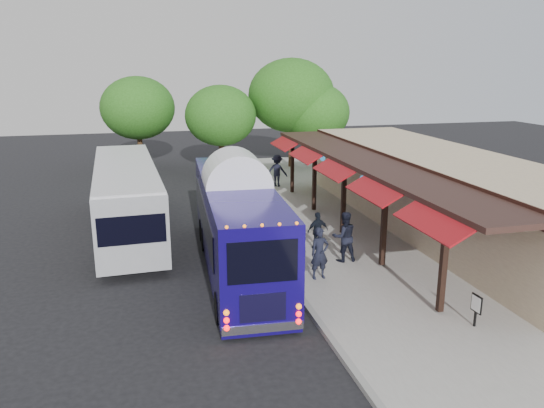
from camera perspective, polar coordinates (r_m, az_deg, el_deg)
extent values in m
plane|color=black|center=(19.28, 1.41, -8.13)|extent=(90.00, 90.00, 0.00)
cube|color=#9E9B93|center=(24.42, 10.23, -3.16)|extent=(10.00, 40.00, 0.15)
cube|color=gray|center=(22.88, -1.17, -4.15)|extent=(0.20, 40.00, 0.16)
cube|color=tan|center=(25.58, 17.58, 1.22)|extent=(5.00, 20.00, 3.60)
cube|color=black|center=(24.06, 12.72, 4.37)|extent=(0.06, 20.00, 0.60)
cube|color=#331E19|center=(23.58, 10.38, 4.53)|extent=(2.60, 20.00, 0.18)
cube|color=black|center=(16.67, 17.98, -5.98)|extent=(0.18, 0.18, 3.16)
cube|color=maroon|center=(16.03, 17.06, -1.66)|extent=(1.00, 3.20, 0.57)
cube|color=black|center=(19.96, 11.96, -2.13)|extent=(0.18, 0.18, 3.16)
cube|color=maroon|center=(19.43, 11.03, 1.56)|extent=(1.00, 3.20, 0.57)
cube|color=black|center=(23.47, 7.71, 0.61)|extent=(0.18, 0.18, 3.16)
cube|color=maroon|center=(23.03, 6.83, 3.80)|extent=(1.00, 3.20, 0.57)
cube|color=black|center=(27.12, 4.58, 2.63)|extent=(0.18, 0.18, 3.16)
cube|color=maroon|center=(26.74, 3.76, 5.40)|extent=(1.00, 3.20, 0.57)
cube|color=black|center=(30.86, 2.20, 4.16)|extent=(0.18, 0.18, 3.16)
cube|color=maroon|center=(30.52, 1.44, 6.61)|extent=(1.00, 3.20, 0.57)
sphere|color=#1C669D|center=(18.17, 16.07, -0.55)|extent=(0.26, 0.26, 0.26)
sphere|color=#1C669D|center=(22.50, 9.74, 2.72)|extent=(0.26, 0.26, 0.26)
sphere|color=#1C669D|center=(27.05, 5.47, 4.90)|extent=(0.26, 0.26, 0.26)
cube|color=#140865|center=(19.71, -3.80, -1.83)|extent=(3.00, 11.24, 2.92)
cube|color=#140865|center=(20.23, -3.73, -6.17)|extent=(2.95, 11.13, 0.32)
ellipsoid|color=white|center=(19.35, -3.88, 2.26)|extent=(2.99, 11.02, 0.52)
cube|color=black|center=(14.40, 0.25, -6.16)|extent=(1.94, 0.14, 1.21)
cube|color=silver|center=(15.27, 0.18, -13.00)|extent=(2.32, 0.30, 0.26)
sphere|color=#FF0C0C|center=(14.90, -3.61, -12.75)|extent=(0.17, 0.17, 0.17)
sphere|color=#FF0C0C|center=(15.35, 4.02, -11.88)|extent=(0.17, 0.17, 0.17)
cylinder|color=black|center=(16.16, -4.72, -11.05)|extent=(0.33, 0.98, 0.96)
cylinder|color=black|center=(16.60, 2.70, -10.28)|extent=(0.33, 0.98, 0.96)
cylinder|color=black|center=(23.35, -7.94, -2.85)|extent=(0.33, 0.98, 0.96)
cylinder|color=black|center=(23.66, -2.78, -2.48)|extent=(0.33, 0.98, 0.96)
cube|color=#94979C|center=(24.74, -15.37, 0.79)|extent=(3.10, 12.03, 2.75)
cube|color=black|center=(24.76, -18.43, 1.12)|extent=(0.46, 10.14, 1.04)
cube|color=black|center=(24.69, -12.38, 1.50)|extent=(0.46, 10.14, 1.04)
cube|color=silver|center=(24.45, -15.60, 4.01)|extent=(3.04, 11.79, 0.10)
cylinder|color=black|center=(21.16, -18.51, -5.35)|extent=(0.33, 1.01, 1.00)
cylinder|color=black|center=(21.08, -12.02, -4.96)|extent=(0.33, 1.01, 1.00)
cylinder|color=black|center=(28.57, -17.51, -0.09)|extent=(0.33, 1.01, 1.00)
cylinder|color=black|center=(28.51, -12.73, 0.21)|extent=(0.33, 1.01, 1.00)
imported|color=black|center=(18.75, 5.15, -5.31)|extent=(0.72, 0.50, 1.86)
imported|color=black|center=(20.47, 7.77, -3.49)|extent=(0.97, 0.76, 1.96)
imported|color=black|center=(21.73, 4.95, -2.88)|extent=(0.95, 0.49, 1.56)
imported|color=black|center=(32.78, 0.56, 3.61)|extent=(1.47, 1.30, 1.97)
cube|color=black|center=(16.64, 21.08, -10.67)|extent=(0.06, 0.06, 0.98)
cube|color=black|center=(16.54, 21.15, -9.97)|extent=(0.06, 0.45, 0.53)
cube|color=white|center=(16.53, 21.07, -9.98)|extent=(0.03, 0.37, 0.44)
cylinder|color=#382314|center=(36.87, -5.45, 5.22)|extent=(0.36, 0.36, 2.80)
ellipsoid|color=#225A16|center=(36.51, -5.56, 9.45)|extent=(4.83, 4.83, 4.10)
cylinder|color=#382314|center=(39.24, 2.05, 6.46)|extent=(0.36, 0.36, 3.60)
ellipsoid|color=#225A16|center=(38.88, 2.10, 11.59)|extent=(6.21, 6.21, 5.28)
cylinder|color=#382314|center=(38.86, 4.64, 5.75)|extent=(0.36, 0.36, 2.81)
ellipsoid|color=#225A16|center=(38.52, 4.73, 9.79)|extent=(4.86, 4.86, 4.13)
cylinder|color=#382314|center=(39.77, -13.98, 5.73)|extent=(0.36, 0.36, 3.03)
ellipsoid|color=#225A16|center=(39.43, -14.25, 9.99)|extent=(5.24, 5.24, 4.46)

